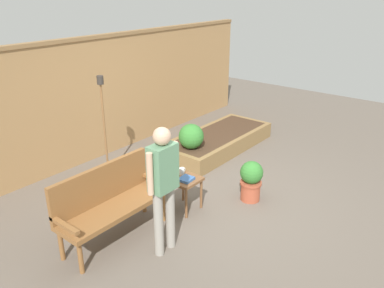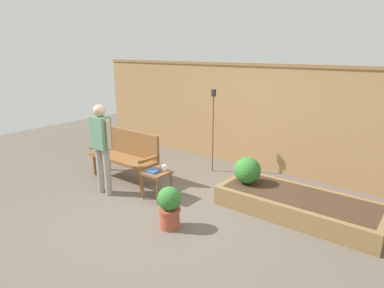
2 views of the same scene
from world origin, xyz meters
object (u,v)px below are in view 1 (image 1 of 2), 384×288
at_px(cup_on_table, 182,171).
at_px(book_on_table, 186,179).
at_px(potted_boxwood, 251,180).
at_px(person_by_bench, 163,180).
at_px(garden_bench, 109,198).
at_px(tiki_torch, 103,109).
at_px(side_table, 185,184).
at_px(shrub_near_bench, 191,136).

xyz_separation_m(cup_on_table, book_on_table, (-0.10, -0.16, -0.03)).
distance_m(potted_boxwood, person_by_bench, 1.77).
xyz_separation_m(garden_bench, cup_on_table, (1.15, -0.20, -0.02)).
bearing_deg(garden_bench, tiki_torch, 51.48).
height_order(potted_boxwood, person_by_bench, person_by_bench).
xyz_separation_m(garden_bench, person_by_bench, (0.22, -0.72, 0.39)).
distance_m(side_table, book_on_table, 0.12).
bearing_deg(garden_bench, shrub_near_bench, 13.75).
height_order(cup_on_table, person_by_bench, person_by_bench).
height_order(garden_bench, person_by_bench, person_by_bench).
distance_m(book_on_table, shrub_near_bench, 1.54).
relative_size(potted_boxwood, shrub_near_bench, 1.40).
height_order(side_table, book_on_table, book_on_table).
relative_size(side_table, cup_on_table, 4.30).
xyz_separation_m(book_on_table, person_by_bench, (-0.83, -0.36, 0.44)).
bearing_deg(garden_bench, person_by_bench, -73.23).
xyz_separation_m(book_on_table, potted_boxwood, (0.83, -0.54, -0.17)).
bearing_deg(person_by_bench, side_table, 25.64).
xyz_separation_m(garden_bench, book_on_table, (1.04, -0.36, -0.05)).
xyz_separation_m(shrub_near_bench, tiki_torch, (-1.22, 0.78, 0.63)).
xyz_separation_m(potted_boxwood, person_by_bench, (-1.65, 0.18, 0.61)).
xyz_separation_m(garden_bench, potted_boxwood, (1.87, -0.90, -0.22)).
xyz_separation_m(side_table, book_on_table, (-0.03, -0.05, 0.10)).
bearing_deg(side_table, person_by_bench, -154.36).
bearing_deg(side_table, shrub_near_bench, 35.47).
distance_m(garden_bench, shrub_near_bench, 2.35).
relative_size(garden_bench, cup_on_table, 12.90).
xyz_separation_m(cup_on_table, person_by_bench, (-0.93, -0.52, 0.41)).
relative_size(potted_boxwood, tiki_torch, 0.36).
bearing_deg(potted_boxwood, person_by_bench, 173.79).
xyz_separation_m(cup_on_table, tiki_torch, (-0.08, 1.54, 0.62)).
height_order(book_on_table, potted_boxwood, potted_boxwood).
relative_size(side_table, shrub_near_bench, 1.10).
height_order(potted_boxwood, shrub_near_bench, shrub_near_bench).
height_order(book_on_table, shrub_near_bench, shrub_near_bench).
relative_size(book_on_table, shrub_near_bench, 0.44).
xyz_separation_m(side_table, tiki_torch, (-0.00, 1.65, 0.75)).
height_order(cup_on_table, potted_boxwood, potted_boxwood).
distance_m(potted_boxwood, tiki_torch, 2.51).
height_order(garden_bench, tiki_torch, tiki_torch).
height_order(side_table, potted_boxwood, potted_boxwood).
distance_m(cup_on_table, potted_boxwood, 1.02).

